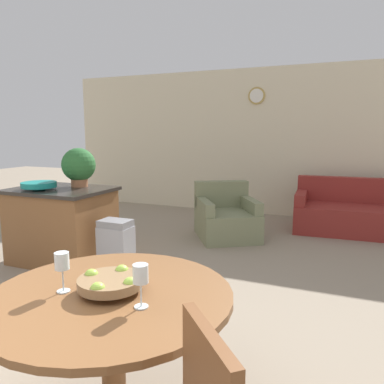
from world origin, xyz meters
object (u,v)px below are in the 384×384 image
fruit_bowl (110,282)px  teal_bowl (39,185)px  trash_bin (116,248)px  potted_plant (79,166)px  couch (367,215)px  dining_table (112,325)px  wine_glass_left (62,263)px  kitchen_island (62,225)px  wine_glass_right (141,276)px  armchair (226,219)px

fruit_bowl → teal_bowl: 2.87m
fruit_bowl → trash_bin: bearing=123.9°
potted_plant → fruit_bowl: bearing=-47.8°
couch → dining_table: bearing=-109.0°
wine_glass_left → kitchen_island: (-1.86, 2.04, -0.46)m
kitchen_island → couch: 4.43m
kitchen_island → trash_bin: (0.85, -0.14, -0.14)m
wine_glass_right → potted_plant: 3.13m
teal_bowl → armchair: 2.61m
dining_table → kitchen_island: kitchen_island is taller
dining_table → potted_plant: size_ratio=2.57×
dining_table → wine_glass_left: wine_glass_left is taller
teal_bowl → wine_glass_left: bearing=-43.0°
teal_bowl → dining_table: bearing=-38.8°
trash_bin → couch: couch is taller
wine_glass_right → couch: bearing=77.0°
dining_table → kitchen_island: 2.85m
dining_table → wine_glass_right: wine_glass_right is taller
potted_plant → couch: 4.29m
potted_plant → wine_glass_right: bearing=-45.8°
wine_glass_right → fruit_bowl: bearing=160.0°
teal_bowl → fruit_bowl: bearing=-38.8°
wine_glass_left → couch: size_ratio=0.09×
trash_bin → kitchen_island: bearing=170.8°
dining_table → fruit_bowl: (0.00, 0.00, 0.22)m
teal_bowl → potted_plant: bearing=52.4°
wine_glass_left → armchair: (-0.37, 3.80, -0.63)m
kitchen_island → fruit_bowl: bearing=-43.3°
dining_table → kitchen_island: bearing=136.7°
dining_table → teal_bowl: size_ratio=3.05×
couch → wine_glass_left: bearing=-111.1°
dining_table → trash_bin: size_ratio=1.96×
dining_table → couch: size_ratio=0.55×
wine_glass_left → potted_plant: 2.85m
fruit_bowl → kitchen_island: bearing=136.7°
dining_table → teal_bowl: bearing=141.2°
wine_glass_right → potted_plant: potted_plant is taller
dining_table → trash_bin: (-1.22, 1.82, -0.29)m
trash_bin → teal_bowl: bearing=-178.9°
wine_glass_left → potted_plant: (-1.74, 2.24, 0.23)m
wine_glass_left → dining_table: bearing=21.2°
dining_table → couch: 4.96m
wine_glass_right → trash_bin: size_ratio=0.33×
fruit_bowl → armchair: 3.80m
fruit_bowl → kitchen_island: kitchen_island is taller
potted_plant → couch: size_ratio=0.21×
teal_bowl → potted_plant: size_ratio=0.84×
wine_glass_left → teal_bowl: teal_bowl is taller
wine_glass_right → kitchen_island: (-2.29, 2.03, -0.46)m
armchair → wine_glass_right: bearing=-110.5°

